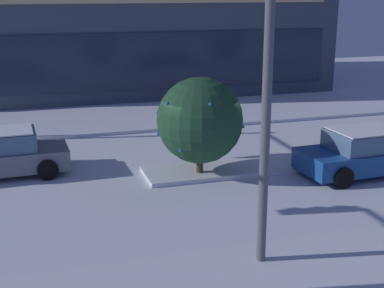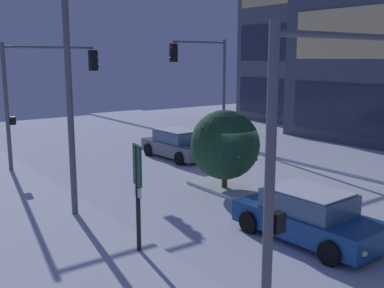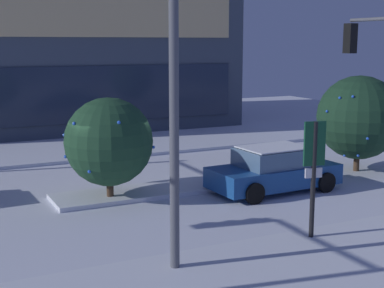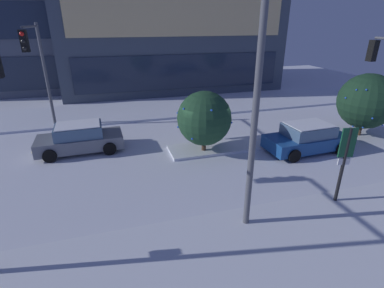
# 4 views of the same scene
# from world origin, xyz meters

# --- Properties ---
(ground) EXTENTS (52.00, 52.00, 0.00)m
(ground) POSITION_xyz_m (0.00, 0.00, 0.00)
(ground) COLOR silver
(curb_strip_near) EXTENTS (52.00, 5.20, 0.14)m
(curb_strip_near) POSITION_xyz_m (0.00, -8.17, 0.07)
(curb_strip_near) COLOR silver
(curb_strip_near) RESTS_ON ground
(curb_strip_far) EXTENTS (52.00, 5.20, 0.14)m
(curb_strip_far) POSITION_xyz_m (0.00, 8.17, 0.07)
(curb_strip_far) COLOR silver
(curb_strip_far) RESTS_ON ground
(median_strip) EXTENTS (9.00, 1.80, 0.14)m
(median_strip) POSITION_xyz_m (2.76, -0.09, 0.07)
(median_strip) COLOR silver
(median_strip) RESTS_ON ground
(office_tower_secondary) EXTENTS (11.41, 8.79, 17.01)m
(office_tower_secondary) POSITION_xyz_m (-10.90, 19.43, 8.51)
(office_tower_secondary) COLOR #4C5466
(office_tower_secondary) RESTS_ON ground
(car_near) EXTENTS (4.49, 2.23, 1.49)m
(car_near) POSITION_xyz_m (5.21, -1.65, 0.71)
(car_near) COLOR #19478C
(car_near) RESTS_ON ground
(car_far) EXTENTS (4.41, 2.17, 1.49)m
(car_far) POSITION_xyz_m (-6.15, 1.64, 0.71)
(car_far) COLOR slate
(car_far) RESTS_ON ground
(traffic_light_corner_near_left) EXTENTS (0.32, 4.62, 5.87)m
(traffic_light_corner_near_left) POSITION_xyz_m (-7.99, -4.58, 4.05)
(traffic_light_corner_near_left) COLOR #565960
(traffic_light_corner_near_left) RESTS_ON ground
(traffic_light_corner_far_left) EXTENTS (0.32, 4.07, 6.27)m
(traffic_light_corner_far_left) POSITION_xyz_m (-8.01, 4.81, 4.35)
(traffic_light_corner_far_left) COLOR #565960
(traffic_light_corner_far_left) RESTS_ON ground
(traffic_light_corner_near_right) EXTENTS (0.32, 5.07, 5.80)m
(traffic_light_corner_near_right) POSITION_xyz_m (8.17, -4.38, 4.03)
(traffic_light_corner_near_right) COLOR #565960
(traffic_light_corner_near_right) RESTS_ON ground
(street_lamp_arched) EXTENTS (0.59, 3.31, 8.03)m
(street_lamp_arched) POSITION_xyz_m (-0.48, -5.48, 5.23)
(street_lamp_arched) COLOR #565960
(street_lamp_arched) RESTS_ON ground
(parking_info_sign) EXTENTS (0.55, 0.16, 3.01)m
(parking_info_sign) POSITION_xyz_m (3.25, -6.12, 1.93)
(parking_info_sign) COLOR black
(parking_info_sign) RESTS_ON ground
(decorated_tree_median) EXTENTS (2.73, 2.73, 3.23)m
(decorated_tree_median) POSITION_xyz_m (-0.02, -0.35, 1.86)
(decorated_tree_median) COLOR #473323
(decorated_tree_median) RESTS_ON ground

